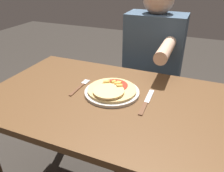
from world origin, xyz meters
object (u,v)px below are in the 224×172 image
Objects in this scene: pizza at (112,89)px; person_diner at (153,61)px; plate at (112,92)px; knife at (146,102)px; dining_table at (115,120)px; fork at (81,86)px.

pizza is 0.59m from person_diner.
plate is 1.18× the size of knife.
dining_table is 0.63m from person_diner.
person_diner is (0.24, 0.58, -0.04)m from fork.
knife reaches higher than dining_table.
person_diner reaches higher than pizza.
pizza reaches higher than plate.
knife is at bearing -80.29° from person_diner.
pizza reaches higher than fork.
pizza is (0.00, -0.00, 0.02)m from plate.
pizza is 0.17m from fork.
pizza is 1.05× the size of knife.
plate is at bearing 127.60° from dining_table.
pizza reaches higher than knife.
fork is at bearing 177.99° from pizza.
plate is at bearing 91.72° from pizza.
person_diner reaches higher than dining_table.
person_diner is (0.04, 0.62, 0.08)m from dining_table.
pizza reaches higher than dining_table.
fork reaches higher than dining_table.
person_diner is at bearing 67.42° from fork.
dining_table is at bearing -93.48° from person_diner.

